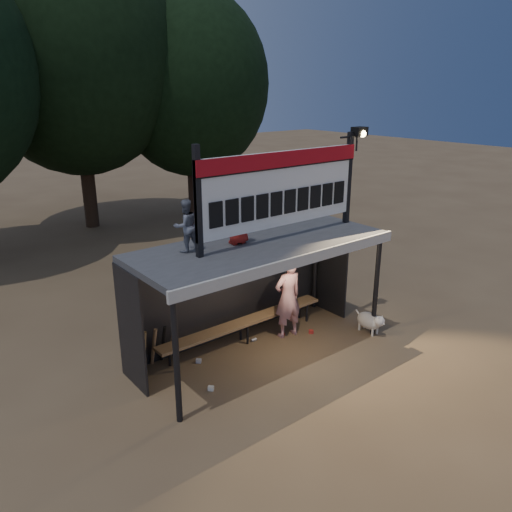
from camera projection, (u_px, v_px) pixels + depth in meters
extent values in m
plane|color=brown|center=(261.00, 352.00, 10.09)|extent=(80.00, 80.00, 0.00)
imported|color=silver|center=(288.00, 297.00, 10.48)|extent=(0.69, 0.49, 1.78)
imported|color=slate|center=(186.00, 226.00, 8.67)|extent=(0.46, 0.36, 0.94)
imported|color=#A11E18|center=(238.00, 217.00, 9.12)|extent=(0.51, 0.33, 1.02)
cube|color=#3A3A3C|center=(261.00, 245.00, 9.36)|extent=(5.00, 2.00, 0.12)
cube|color=beige|center=(298.00, 261.00, 8.62)|extent=(5.10, 0.06, 0.20)
cylinder|color=black|center=(176.00, 360.00, 7.66)|extent=(0.10, 0.10, 2.20)
cylinder|color=black|center=(376.00, 287.00, 10.49)|extent=(0.10, 0.10, 2.20)
cylinder|color=black|center=(126.00, 320.00, 8.99)|extent=(0.10, 0.10, 2.20)
cylinder|color=black|center=(315.00, 264.00, 11.82)|extent=(0.10, 0.10, 2.20)
cube|color=black|center=(231.00, 287.00, 10.48)|extent=(5.00, 0.04, 2.20)
cube|color=black|center=(131.00, 329.00, 8.63)|extent=(0.04, 1.00, 2.20)
cube|color=black|center=(331.00, 268.00, 11.58)|extent=(0.04, 1.00, 2.20)
cylinder|color=black|center=(230.00, 239.00, 10.14)|extent=(5.00, 0.06, 0.06)
cube|color=black|center=(198.00, 202.00, 8.24)|extent=(0.10, 0.10, 1.90)
cube|color=black|center=(348.00, 178.00, 10.43)|extent=(0.10, 0.10, 1.90)
cube|color=white|center=(282.00, 189.00, 9.33)|extent=(3.80, 0.08, 1.40)
cube|color=#A80C15|center=(284.00, 159.00, 9.12)|extent=(3.80, 0.04, 0.28)
cube|color=black|center=(284.00, 167.00, 9.16)|extent=(3.80, 0.02, 0.03)
cube|color=black|center=(216.00, 215.00, 8.48)|extent=(0.27, 0.03, 0.45)
cube|color=black|center=(232.00, 212.00, 8.68)|extent=(0.27, 0.03, 0.45)
cube|color=black|center=(248.00, 209.00, 8.88)|extent=(0.27, 0.03, 0.45)
cube|color=black|center=(262.00, 206.00, 9.08)|extent=(0.27, 0.03, 0.45)
cube|color=black|center=(276.00, 204.00, 9.28)|extent=(0.27, 0.03, 0.45)
cube|color=black|center=(290.00, 201.00, 9.48)|extent=(0.27, 0.03, 0.45)
cube|color=black|center=(303.00, 199.00, 9.68)|extent=(0.27, 0.03, 0.45)
cube|color=black|center=(315.00, 197.00, 9.88)|extent=(0.27, 0.03, 0.45)
cube|color=black|center=(327.00, 194.00, 10.08)|extent=(0.27, 0.03, 0.45)
cube|color=black|center=(339.00, 192.00, 10.28)|extent=(0.27, 0.03, 0.45)
cylinder|color=black|center=(349.00, 137.00, 10.12)|extent=(0.50, 0.04, 0.04)
cylinder|color=black|center=(357.00, 144.00, 10.32)|extent=(0.04, 0.04, 0.30)
cube|color=black|center=(359.00, 131.00, 10.20)|extent=(0.30, 0.22, 0.18)
sphere|color=#FFD88C|center=(363.00, 134.00, 10.15)|extent=(0.14, 0.14, 0.14)
cube|color=olive|center=(244.00, 322.00, 10.35)|extent=(4.00, 0.35, 0.06)
cylinder|color=black|center=(176.00, 360.00, 9.33)|extent=(0.05, 0.05, 0.45)
cylinder|color=black|center=(169.00, 355.00, 9.51)|extent=(0.05, 0.05, 0.45)
cylinder|color=black|center=(248.00, 334.00, 10.34)|extent=(0.05, 0.05, 0.45)
cylinder|color=black|center=(241.00, 330.00, 10.52)|extent=(0.05, 0.05, 0.45)
cylinder|color=black|center=(307.00, 312.00, 11.34)|extent=(0.05, 0.05, 0.45)
cylinder|color=black|center=(299.00, 309.00, 11.52)|extent=(0.05, 0.05, 0.45)
cylinder|color=#322116|center=(87.00, 172.00, 18.53)|extent=(0.50, 0.50, 4.18)
ellipsoid|color=black|center=(74.00, 54.00, 17.21)|extent=(7.22, 7.22, 8.36)
cylinder|color=#311F16|center=(194.00, 173.00, 20.25)|extent=(0.50, 0.50, 3.52)
ellipsoid|color=black|center=(190.00, 84.00, 19.15)|extent=(6.08, 6.08, 7.04)
ellipsoid|color=beige|center=(369.00, 321.00, 10.83)|extent=(0.36, 0.58, 0.36)
sphere|color=silver|center=(379.00, 321.00, 10.59)|extent=(0.22, 0.22, 0.22)
cone|color=beige|center=(383.00, 324.00, 10.52)|extent=(0.10, 0.10, 0.10)
cone|color=beige|center=(379.00, 318.00, 10.51)|extent=(0.06, 0.06, 0.07)
cone|color=beige|center=(382.00, 317.00, 10.57)|extent=(0.06, 0.06, 0.07)
cylinder|color=#EDE5CD|center=(372.00, 332.00, 10.70)|extent=(0.05, 0.05, 0.18)
cylinder|color=beige|center=(377.00, 330.00, 10.80)|extent=(0.05, 0.05, 0.18)
cylinder|color=#EEE5CE|center=(359.00, 326.00, 10.97)|extent=(0.05, 0.05, 0.18)
cylinder|color=beige|center=(364.00, 324.00, 11.06)|extent=(0.05, 0.05, 0.18)
cylinder|color=beige|center=(358.00, 313.00, 11.02)|extent=(0.04, 0.16, 0.14)
cylinder|color=olive|center=(144.00, 350.00, 9.30)|extent=(0.07, 0.27, 0.84)
cylinder|color=olive|center=(154.00, 347.00, 9.42)|extent=(0.08, 0.30, 0.83)
cylinder|color=black|center=(163.00, 343.00, 9.53)|extent=(0.08, 0.33, 0.83)
cylinder|color=#A3744C|center=(172.00, 340.00, 9.65)|extent=(0.06, 0.35, 0.82)
cube|color=#AC241D|center=(311.00, 332.00, 10.83)|extent=(0.12, 0.12, 0.08)
cylinder|color=#ABABB0|center=(254.00, 340.00, 10.50)|extent=(0.13, 0.08, 0.07)
cube|color=silver|center=(211.00, 388.00, 8.80)|extent=(0.12, 0.12, 0.08)
cylinder|color=#AE271D|center=(283.00, 333.00, 10.77)|extent=(0.12, 0.14, 0.07)
cube|color=#B1B1B6|center=(199.00, 361.00, 9.68)|extent=(0.12, 0.12, 0.08)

